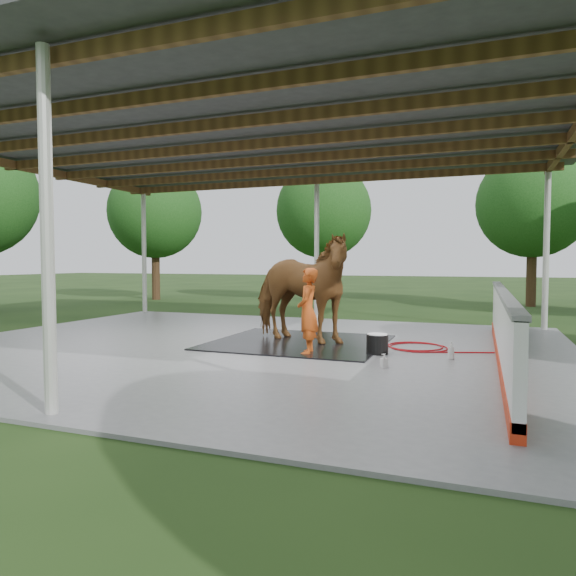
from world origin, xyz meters
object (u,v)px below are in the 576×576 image
(dasher_board, at_px, (502,329))
(handler, at_px, (308,311))
(wash_bucket, at_px, (377,343))
(horse, at_px, (299,289))

(dasher_board, bearing_deg, handler, -172.70)
(dasher_board, relative_size, wash_bucket, 20.95)
(dasher_board, xyz_separation_m, handler, (-3.15, -0.40, 0.21))
(horse, relative_size, wash_bucket, 6.53)
(dasher_board, xyz_separation_m, horse, (-3.71, 0.70, 0.54))
(dasher_board, bearing_deg, horse, 169.31)
(dasher_board, distance_m, wash_bucket, 2.05)
(dasher_board, bearing_deg, wash_bucket, 178.65)
(dasher_board, relative_size, horse, 3.21)
(horse, distance_m, handler, 1.28)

